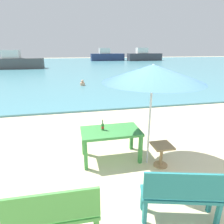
{
  "coord_description": "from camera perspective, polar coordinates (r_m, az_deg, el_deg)",
  "views": [
    {
      "loc": [
        -1.69,
        -2.89,
        2.6
      ],
      "look_at": [
        -0.42,
        3.0,
        0.6
      ],
      "focal_mm": 30.63,
      "sensor_mm": 36.0,
      "label": 1
    }
  ],
  "objects": [
    {
      "name": "beer_bottle_amber",
      "position": [
        4.54,
        -2.8,
        -4.3
      ],
      "size": [
        0.07,
        0.07,
        0.26
      ],
      "color": "#2D662D",
      "rests_on": "picnic_table_green"
    },
    {
      "name": "picnic_table_green",
      "position": [
        4.61,
        -0.38,
        -6.69
      ],
      "size": [
        1.4,
        0.8,
        0.76
      ],
      "color": "#3D8C42",
      "rests_on": "ground_plane"
    },
    {
      "name": "swimmer_person",
      "position": [
        14.09,
        -8.8,
        8.48
      ],
      "size": [
        0.34,
        0.34,
        0.41
      ],
      "color": "tan",
      "rests_on": "sea_water"
    },
    {
      "name": "patio_umbrella",
      "position": [
        4.09,
        12.07,
        11.18
      ],
      "size": [
        2.1,
        2.1,
        2.3
      ],
      "color": "silver",
      "rests_on": "ground_plane"
    },
    {
      "name": "side_table_wood",
      "position": [
        4.6,
        14.57,
        -11.52
      ],
      "size": [
        0.44,
        0.44,
        0.54
      ],
      "color": "#9E7A51",
      "rests_on": "ground_plane"
    },
    {
      "name": "sea_water",
      "position": [
        33.04,
        -9.48,
        13.65
      ],
      "size": [
        120.0,
        50.0,
        0.08
      ],
      "primitive_type": "cube",
      "color": "teal",
      "rests_on": "ground_plane"
    },
    {
      "name": "boat_sailboat",
      "position": [
        44.57,
        -1.5,
        16.33
      ],
      "size": [
        7.4,
        2.02,
        2.69
      ],
      "color": "navy",
      "rests_on": "sea_water"
    },
    {
      "name": "boat_cargo_ship",
      "position": [
        28.94,
        -26.63,
        13.18
      ],
      "size": [
        6.58,
        1.79,
        2.39
      ],
      "color": "#4C4C4C",
      "rests_on": "sea_water"
    },
    {
      "name": "bench_teal_center",
      "position": [
        3.29,
        20.18,
        -21.71
      ],
      "size": [
        1.25,
        0.65,
        0.95
      ],
      "color": "#237275",
      "rests_on": "ground_plane"
    },
    {
      "name": "ground_plane",
      "position": [
        4.24,
        15.22,
        -20.19
      ],
      "size": [
        120.0,
        120.0,
        0.0
      ],
      "primitive_type": "plane",
      "color": "beige"
    },
    {
      "name": "boat_barge",
      "position": [
        45.26,
        9.55,
        16.17
      ],
      "size": [
        7.61,
        2.08,
        2.77
      ],
      "color": "#38383F",
      "rests_on": "sea_water"
    },
    {
      "name": "bench_green_right",
      "position": [
        2.94,
        -16.88,
        -27.1
      ],
      "size": [
        1.21,
        0.39,
        0.95
      ],
      "color": "#4C9E47",
      "rests_on": "ground_plane"
    }
  ]
}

